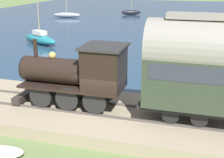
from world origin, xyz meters
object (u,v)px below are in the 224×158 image
object	(u,v)px
rowboat_far_out	(52,66)
sailboat_black	(131,12)
rowboat_off_pier	(206,75)
sailboat_gray	(67,15)
steam_locomotive	(80,72)
sailboat_teal	(40,39)

from	to	relation	value
rowboat_far_out	sailboat_black	bearing A→B (deg)	-17.73
rowboat_far_out	rowboat_off_pier	bearing A→B (deg)	-106.15
sailboat_gray	sailboat_black	size ratio (longest dim) A/B	0.72
steam_locomotive	sailboat_black	size ratio (longest dim) A/B	0.80
sailboat_gray	sailboat_black	distance (m)	12.24
steam_locomotive	rowboat_far_out	size ratio (longest dim) A/B	1.87
sailboat_teal	sailboat_gray	bearing A→B (deg)	44.65
rowboat_off_pier	sailboat_gray	bearing A→B (deg)	-9.59
rowboat_off_pier	rowboat_far_out	bearing A→B (deg)	45.63
sailboat_teal	rowboat_off_pier	size ratio (longest dim) A/B	2.11
steam_locomotive	sailboat_teal	size ratio (longest dim) A/B	1.07
steam_locomotive	rowboat_far_out	bearing A→B (deg)	35.91
steam_locomotive	rowboat_off_pier	xyz separation A→B (m)	(8.67, -6.20, -2.30)
sailboat_gray	sailboat_teal	distance (m)	22.46
sailboat_gray	rowboat_off_pier	size ratio (longest dim) A/B	2.05
sailboat_black	rowboat_far_out	size ratio (longest dim) A/B	2.34
rowboat_far_out	sailboat_gray	bearing A→B (deg)	1.14
sailboat_gray	rowboat_far_out	xyz separation A→B (m)	(-29.90, -12.12, -0.20)
sailboat_gray	rowboat_far_out	distance (m)	32.26
sailboat_gray	rowboat_far_out	size ratio (longest dim) A/B	1.70
sailboat_gray	sailboat_teal	xyz separation A→B (m)	(-21.50, -6.51, 0.10)
sailboat_black	rowboat_far_out	world-z (taller)	sailboat_black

